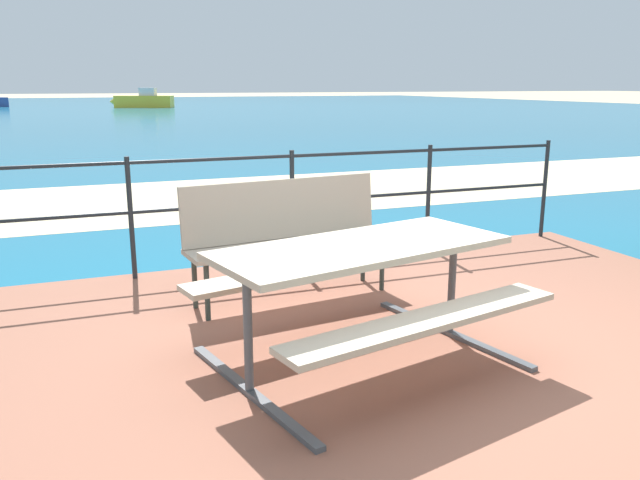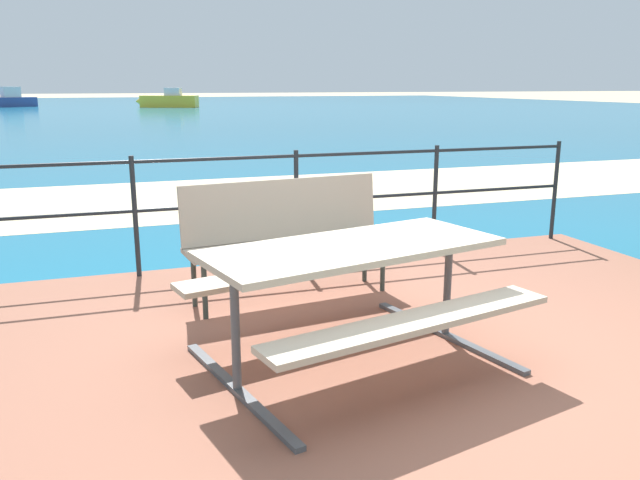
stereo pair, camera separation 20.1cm
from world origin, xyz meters
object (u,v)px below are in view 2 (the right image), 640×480
at_px(picnic_table, 353,272).
at_px(boat_near, 6,100).
at_px(boat_mid, 168,100).
at_px(park_bench, 287,228).

relative_size(picnic_table, boat_near, 0.45).
bearing_deg(boat_near, picnic_table, 71.10).
bearing_deg(picnic_table, boat_mid, 72.65).
height_order(picnic_table, park_bench, park_bench).
relative_size(picnic_table, park_bench, 1.21).
relative_size(park_bench, boat_near, 0.38).
distance_m(park_bench, boat_mid, 45.12).
xyz_separation_m(park_bench, boat_near, (-7.86, 49.75, -0.11)).
xyz_separation_m(picnic_table, park_bench, (-0.02, 1.37, -0.02)).
xyz_separation_m(park_bench, boat_mid, (3.64, 44.98, -0.11)).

